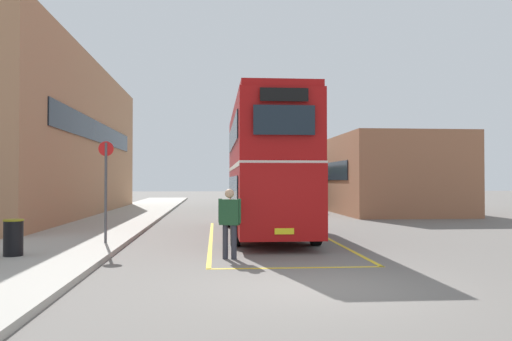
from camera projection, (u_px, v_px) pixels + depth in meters
The scene contains 10 objects.
ground_plane at pixel (253, 223), 23.82m from camera, with size 135.60×135.60×0.00m, color #66605B.
sidewalk_left at pixel (120, 218), 25.66m from camera, with size 4.00×57.60×0.14m, color #A39E93.
brick_building_left at pixel (35, 140), 27.92m from camera, with size 6.91×23.64×8.38m.
depot_building_right at pixel (369, 175), 35.02m from camera, with size 6.67×17.84×4.63m.
double_decker_bus at pixel (266, 166), 18.76m from camera, with size 2.79×10.32×4.75m.
single_deck_bus at pixel (281, 185), 36.92m from camera, with size 3.20×9.09×3.02m.
pedestrian_boarding at pixel (230, 218), 12.93m from camera, with size 0.57×0.36×1.77m.
litter_bin at pixel (13, 237), 12.51m from camera, with size 0.48×0.48×0.89m.
bus_stop_sign at pixel (106, 182), 15.22m from camera, with size 0.44×0.11×3.01m.
bay_marking_yellow at pixel (271, 241), 16.82m from camera, with size 4.19×12.32×0.01m.
Camera 1 is at (-1.92, -9.39, 1.99)m, focal length 35.97 mm.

